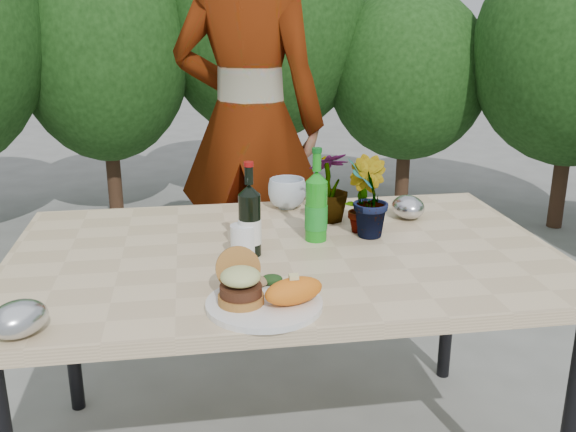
{
  "coord_description": "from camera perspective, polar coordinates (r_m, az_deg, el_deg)",
  "views": [
    {
      "loc": [
        -0.26,
        -1.75,
        1.43
      ],
      "look_at": [
        0.0,
        -0.08,
        0.88
      ],
      "focal_mm": 40.0,
      "sensor_mm": 36.0,
      "label": 1
    }
  ],
  "objects": [
    {
      "name": "shrub_hedge",
      "position": [
        3.49,
        -2.23,
        13.76
      ],
      "size": [
        6.84,
        5.14,
        2.2
      ],
      "color": "#382316",
      "rests_on": "ground"
    },
    {
      "name": "burger_stack",
      "position": [
        1.53,
        -4.29,
        -5.85
      ],
      "size": [
        0.11,
        0.16,
        0.11
      ],
      "color": "#B7722D",
      "rests_on": "dinner_plate"
    },
    {
      "name": "wine_bottle",
      "position": [
        1.83,
        -3.42,
        -0.48
      ],
      "size": [
        0.07,
        0.07,
        0.28
      ],
      "rotation": [
        0.0,
        0.0,
        -0.31
      ],
      "color": "black",
      "rests_on": "patio_table"
    },
    {
      "name": "person",
      "position": [
        2.89,
        -3.5,
        8.24
      ],
      "size": [
        0.8,
        0.66,
        1.89
      ],
      "primitive_type": "imported",
      "rotation": [
        0.0,
        0.0,
        2.79
      ],
      "color": "#8A5845",
      "rests_on": "ground"
    },
    {
      "name": "dinner_plate",
      "position": [
        1.54,
        -2.13,
        -7.82
      ],
      "size": [
        0.28,
        0.28,
        0.01
      ],
      "primitive_type": "cylinder",
      "color": "white",
      "rests_on": "patio_table"
    },
    {
      "name": "seedling_left",
      "position": [
        2.02,
        6.44,
        1.75
      ],
      "size": [
        0.13,
        0.15,
        0.24
      ],
      "primitive_type": "imported",
      "rotation": [
        0.0,
        0.0,
        1.19
      ],
      "color": "#25521C",
      "rests_on": "patio_table"
    },
    {
      "name": "grilled_veg",
      "position": [
        1.62,
        -1.92,
        -5.73
      ],
      "size": [
        0.08,
        0.05,
        0.03
      ],
      "color": "olive",
      "rests_on": "dinner_plate"
    },
    {
      "name": "sweet_potato",
      "position": [
        1.52,
        0.51,
        -6.67
      ],
      "size": [
        0.17,
        0.12,
        0.06
      ],
      "primitive_type": "ellipsoid",
      "rotation": [
        0.0,
        0.0,
        0.35
      ],
      "color": "orange",
      "rests_on": "dinner_plate"
    },
    {
      "name": "plastic_cup",
      "position": [
        1.83,
        -4.01,
        -2.24
      ],
      "size": [
        0.07,
        0.07,
        0.09
      ],
      "primitive_type": "cylinder",
      "color": "white",
      "rests_on": "patio_table"
    },
    {
      "name": "blue_bowl",
      "position": [
        2.28,
        -0.08,
        2.02
      ],
      "size": [
        0.15,
        0.15,
        0.11
      ],
      "primitive_type": "imported",
      "rotation": [
        0.0,
        0.0,
        0.08
      ],
      "color": "silver",
      "rests_on": "patio_table"
    },
    {
      "name": "foil_packet_left",
      "position": [
        1.52,
        -22.84,
        -8.42
      ],
      "size": [
        0.17,
        0.17,
        0.08
      ],
      "primitive_type": "ellipsoid",
      "rotation": [
        0.0,
        0.0,
        0.81
      ],
      "color": "silver",
      "rests_on": "patio_table"
    },
    {
      "name": "foil_packet_right",
      "position": [
        2.21,
        10.62,
        0.79
      ],
      "size": [
        0.11,
        0.14,
        0.08
      ],
      "primitive_type": "ellipsoid",
      "rotation": [
        0.0,
        0.0,
        1.62
      ],
      "color": "#B9BCC0",
      "rests_on": "patio_table"
    },
    {
      "name": "sparkling_water",
      "position": [
        1.95,
        2.53,
        0.8
      ],
      "size": [
        0.07,
        0.07,
        0.29
      ],
      "rotation": [
        0.0,
        0.0,
        -0.37
      ],
      "color": "#198C1A",
      "rests_on": "patio_table"
    },
    {
      "name": "seedling_right",
      "position": [
        2.13,
        3.7,
        2.63
      ],
      "size": [
        0.16,
        0.16,
        0.23
      ],
      "primitive_type": "imported",
      "rotation": [
        0.0,
        0.0,
        3.4
      ],
      "color": "#28511B",
      "rests_on": "patio_table"
    },
    {
      "name": "seedling_mid",
      "position": [
        2.0,
        7.1,
        1.68
      ],
      "size": [
        0.17,
        0.17,
        0.25
      ],
      "primitive_type": "imported",
      "rotation": [
        0.0,
        0.0,
        2.11
      ],
      "color": "#285B1F",
      "rests_on": "patio_table"
    },
    {
      "name": "patio_table",
      "position": [
        1.92,
        -0.37,
        -4.61
      ],
      "size": [
        1.6,
        1.0,
        0.75
      ],
      "color": "beige",
      "rests_on": "ground"
    }
  ]
}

